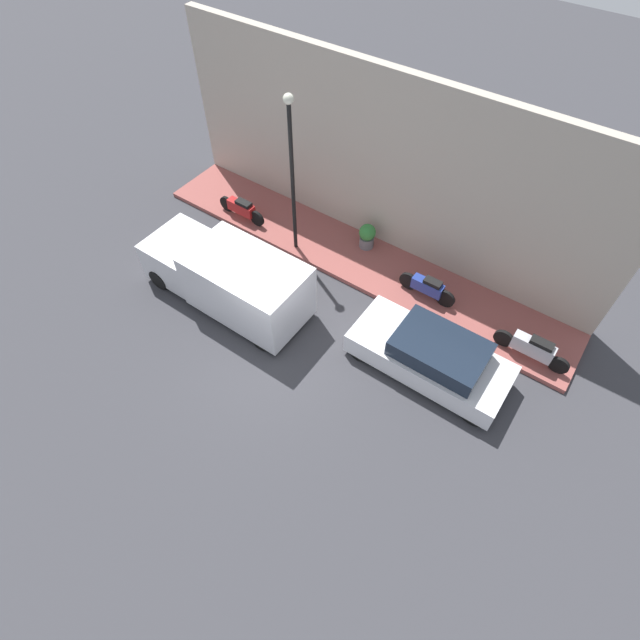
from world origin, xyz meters
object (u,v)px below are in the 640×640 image
(parked_car, at_px, (432,356))
(scooter_silver, at_px, (533,348))
(motorcycle_blue, at_px, (428,287))
(delivery_van, at_px, (227,276))
(streetlamp, at_px, (292,165))
(potted_plant, at_px, (367,236))
(motorcycle_red, at_px, (242,208))

(parked_car, bearing_deg, scooter_silver, -48.94)
(motorcycle_blue, bearing_deg, delivery_van, 124.93)
(streetlamp, bearing_deg, potted_plant, -54.63)
(parked_car, distance_m, streetlamp, 6.55)
(delivery_van, relative_size, streetlamp, 1.01)
(parked_car, bearing_deg, motorcycle_red, 77.58)
(motorcycle_blue, bearing_deg, streetlamp, 96.21)
(streetlamp, relative_size, potted_plant, 5.98)
(motorcycle_red, xyz_separation_m, streetlamp, (-0.09, -2.37, 2.69))
(motorcycle_red, xyz_separation_m, motorcycle_blue, (0.40, -6.88, 0.00))
(streetlamp, distance_m, potted_plant, 3.51)
(parked_car, distance_m, motorcycle_red, 8.32)
(motorcycle_blue, distance_m, streetlamp, 5.28)
(parked_car, height_order, scooter_silver, parked_car)
(delivery_van, height_order, scooter_silver, delivery_van)
(delivery_van, distance_m, motorcycle_blue, 5.88)
(parked_car, height_order, motorcycle_blue, parked_car)
(scooter_silver, xyz_separation_m, potted_plant, (1.22, 5.96, 0.01))
(delivery_van, distance_m, motorcycle_red, 3.64)
(parked_car, xyz_separation_m, scooter_silver, (1.82, -2.09, -0.04))
(parked_car, distance_m, motorcycle_blue, 2.52)
(potted_plant, bearing_deg, parked_car, -128.11)
(scooter_silver, distance_m, potted_plant, 6.09)
(motorcycle_blue, height_order, potted_plant, potted_plant)
(delivery_van, bearing_deg, streetlamp, -5.81)
(delivery_van, xyz_separation_m, motorcycle_red, (2.96, 2.07, -0.44))
(scooter_silver, distance_m, motorcycle_blue, 3.35)
(parked_car, bearing_deg, delivery_van, 100.92)
(motorcycle_red, bearing_deg, delivery_van, -144.97)
(delivery_van, relative_size, motorcycle_blue, 2.88)
(delivery_van, bearing_deg, motorcycle_red, 35.03)
(delivery_van, relative_size, potted_plant, 6.03)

